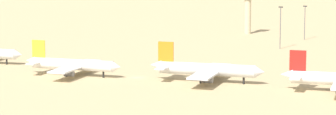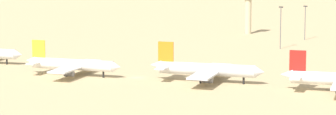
% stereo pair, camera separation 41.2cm
% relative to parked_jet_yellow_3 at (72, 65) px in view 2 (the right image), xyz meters
% --- Properties ---
extents(ground, '(4000.00, 4000.00, 0.00)m').
position_rel_parked_jet_yellow_3_xyz_m(ground, '(22.11, 4.99, -3.85)').
color(ground, tan).
extents(parked_jet_yellow_3, '(35.59, 29.96, 11.75)m').
position_rel_parked_jet_yellow_3_xyz_m(parked_jet_yellow_3, '(0.00, 0.00, 0.00)').
color(parked_jet_yellow_3, white).
rests_on(parked_jet_yellow_3, ground).
extents(parked_jet_orange_4, '(38.59, 32.61, 12.74)m').
position_rel_parked_jet_yellow_3_xyz_m(parked_jet_orange_4, '(46.22, 6.29, 0.32)').
color(parked_jet_orange_4, silver).
rests_on(parked_jet_orange_4, ground).
extents(control_tower, '(5.20, 5.20, 22.32)m').
position_rel_parked_jet_yellow_3_xyz_m(control_tower, '(18.54, 139.86, 9.62)').
color(control_tower, '#C6B793').
rests_on(control_tower, ground).
extents(light_pole_west, '(1.80, 0.50, 17.94)m').
position_rel_parked_jet_yellow_3_xyz_m(light_pole_west, '(47.46, 93.25, 6.36)').
color(light_pole_west, '#59595E').
rests_on(light_pole_west, ground).
extents(light_pole_east, '(1.80, 0.50, 15.72)m').
position_rel_parked_jet_yellow_3_xyz_m(light_pole_east, '(49.75, 127.29, 5.22)').
color(light_pole_east, '#59595E').
rests_on(light_pole_east, ground).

